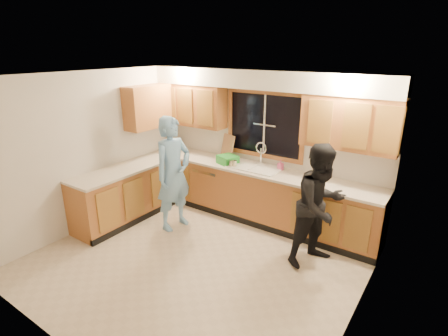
% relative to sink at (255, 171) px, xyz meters
% --- Properties ---
extents(floor, '(4.20, 4.20, 0.00)m').
position_rel_sink_xyz_m(floor, '(0.00, -1.60, -0.86)').
color(floor, beige).
rests_on(floor, ground).
extents(ceiling, '(4.20, 4.20, 0.00)m').
position_rel_sink_xyz_m(ceiling, '(0.00, -1.60, 1.64)').
color(ceiling, white).
extents(wall_back, '(4.20, 0.00, 4.20)m').
position_rel_sink_xyz_m(wall_back, '(0.00, 0.30, 0.39)').
color(wall_back, silver).
rests_on(wall_back, ground).
extents(wall_left, '(0.00, 3.80, 3.80)m').
position_rel_sink_xyz_m(wall_left, '(-2.10, -1.60, 0.39)').
color(wall_left, silver).
rests_on(wall_left, ground).
extents(wall_right, '(0.00, 3.80, 3.80)m').
position_rel_sink_xyz_m(wall_right, '(2.10, -1.60, 0.39)').
color(wall_right, silver).
rests_on(wall_right, ground).
extents(base_cabinets_back, '(4.20, 0.60, 0.88)m').
position_rel_sink_xyz_m(base_cabinets_back, '(0.00, -0.00, -0.42)').
color(base_cabinets_back, '#AB6631').
rests_on(base_cabinets_back, ground).
extents(base_cabinets_left, '(0.60, 1.90, 0.88)m').
position_rel_sink_xyz_m(base_cabinets_left, '(-1.80, -1.25, -0.42)').
color(base_cabinets_left, '#AB6631').
rests_on(base_cabinets_left, ground).
extents(countertop_back, '(4.20, 0.63, 0.04)m').
position_rel_sink_xyz_m(countertop_back, '(0.00, -0.02, 0.04)').
color(countertop_back, beige).
rests_on(countertop_back, base_cabinets_back).
extents(countertop_left, '(0.63, 1.90, 0.04)m').
position_rel_sink_xyz_m(countertop_left, '(-1.79, -1.25, 0.04)').
color(countertop_left, beige).
rests_on(countertop_left, base_cabinets_left).
extents(upper_cabinets_left, '(1.35, 0.33, 0.75)m').
position_rel_sink_xyz_m(upper_cabinets_left, '(-1.43, 0.13, 0.96)').
color(upper_cabinets_left, '#AB6631').
rests_on(upper_cabinets_left, wall_back).
extents(upper_cabinets_right, '(1.35, 0.33, 0.75)m').
position_rel_sink_xyz_m(upper_cabinets_right, '(1.43, 0.13, 0.96)').
color(upper_cabinets_right, '#AB6631').
rests_on(upper_cabinets_right, wall_back).
extents(upper_cabinets_return, '(0.33, 0.90, 0.75)m').
position_rel_sink_xyz_m(upper_cabinets_return, '(-1.94, -0.48, 0.96)').
color(upper_cabinets_return, '#AB6631').
rests_on(upper_cabinets_return, wall_left).
extents(soffit, '(4.20, 0.35, 0.30)m').
position_rel_sink_xyz_m(soffit, '(0.00, 0.12, 1.49)').
color(soffit, silver).
rests_on(soffit, wall_back).
extents(window_frame, '(1.44, 0.03, 1.14)m').
position_rel_sink_xyz_m(window_frame, '(0.00, 0.29, 0.74)').
color(window_frame, black).
rests_on(window_frame, wall_back).
extents(sink, '(0.86, 0.52, 0.57)m').
position_rel_sink_xyz_m(sink, '(0.00, 0.00, 0.00)').
color(sink, white).
rests_on(sink, countertop_back).
extents(dishwasher, '(0.60, 0.56, 0.82)m').
position_rel_sink_xyz_m(dishwasher, '(-0.85, -0.01, -0.45)').
color(dishwasher, silver).
rests_on(dishwasher, floor).
extents(stove, '(0.58, 0.75, 0.90)m').
position_rel_sink_xyz_m(stove, '(-1.80, -1.82, -0.41)').
color(stove, silver).
rests_on(stove, floor).
extents(man, '(0.52, 0.72, 1.85)m').
position_rel_sink_xyz_m(man, '(-0.92, -1.00, 0.06)').
color(man, '#72A7D8').
rests_on(man, floor).
extents(woman, '(0.94, 1.02, 1.69)m').
position_rel_sink_xyz_m(woman, '(1.37, -0.65, -0.02)').
color(woman, black).
rests_on(woman, floor).
extents(knife_block, '(0.15, 0.14, 0.22)m').
position_rel_sink_xyz_m(knife_block, '(-1.77, 0.05, 0.16)').
color(knife_block, '#9D6A2B').
rests_on(knife_block, countertop_back).
extents(cutting_board, '(0.34, 0.22, 0.42)m').
position_rel_sink_xyz_m(cutting_board, '(-0.69, 0.21, 0.27)').
color(cutting_board, tan).
rests_on(cutting_board, countertop_back).
extents(dish_crate, '(0.39, 0.37, 0.14)m').
position_rel_sink_xyz_m(dish_crate, '(-0.50, -0.08, 0.13)').
color(dish_crate, '#248E2C').
rests_on(dish_crate, countertop_back).
extents(soap_bottle, '(0.10, 0.10, 0.17)m').
position_rel_sink_xyz_m(soap_bottle, '(0.40, 0.14, 0.14)').
color(soap_bottle, '#D9528B').
rests_on(soap_bottle, countertop_back).
extents(bowl, '(0.27, 0.27, 0.06)m').
position_rel_sink_xyz_m(bowl, '(0.98, 0.03, 0.08)').
color(bowl, silver).
rests_on(bowl, countertop_back).
extents(can_left, '(0.08, 0.08, 0.12)m').
position_rel_sink_xyz_m(can_left, '(-0.34, -0.21, 0.12)').
color(can_left, beige).
rests_on(can_left, countertop_back).
extents(can_right, '(0.09, 0.09, 0.12)m').
position_rel_sink_xyz_m(can_right, '(-0.29, -0.18, 0.12)').
color(can_right, beige).
rests_on(can_right, countertop_back).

